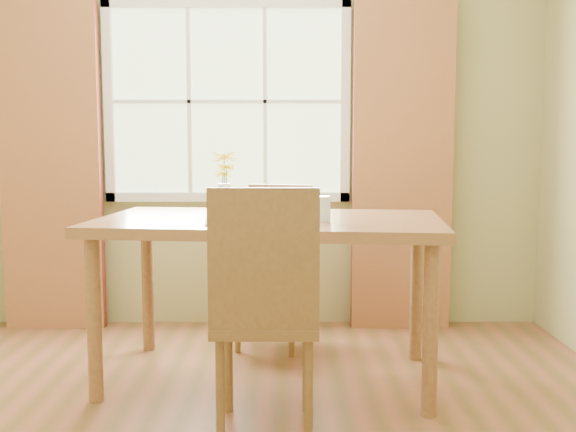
# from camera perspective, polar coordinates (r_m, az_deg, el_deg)

# --- Properties ---
(room) EXTENTS (4.24, 3.84, 2.74)m
(room) POSITION_cam_1_polar(r_m,az_deg,el_deg) (2.66, -8.72, 8.63)
(room) COLOR brown
(room) RESTS_ON ground
(window) EXTENTS (1.62, 0.06, 1.32)m
(window) POSITION_cam_1_polar(r_m,az_deg,el_deg) (4.53, -5.16, 9.61)
(window) COLOR #B7D5A1
(window) RESTS_ON room
(curtain_left) EXTENTS (0.65, 0.08, 2.20)m
(curtain_left) POSITION_cam_1_polar(r_m,az_deg,el_deg) (4.68, -19.43, 4.27)
(curtain_left) COLOR maroon
(curtain_left) RESTS_ON room
(curtain_right) EXTENTS (0.65, 0.08, 2.20)m
(curtain_right) POSITION_cam_1_polar(r_m,az_deg,el_deg) (4.48, 9.65, 4.46)
(curtain_right) COLOR maroon
(curtain_right) RESTS_ON room
(dining_table) EXTENTS (1.84, 1.17, 0.85)m
(dining_table) POSITION_cam_1_polar(r_m,az_deg,el_deg) (3.46, -1.58, -1.60)
(dining_table) COLOR #926238
(dining_table) RESTS_ON room
(chair_near) EXTENTS (0.45, 0.45, 1.06)m
(chair_near) POSITION_cam_1_polar(r_m,az_deg,el_deg) (2.80, -1.97, -7.30)
(chair_near) COLOR brown
(chair_near) RESTS_ON room
(chair_far) EXTENTS (0.50, 0.50, 0.97)m
(chair_far) POSITION_cam_1_polar(r_m,az_deg,el_deg) (4.12, -1.04, -3.52)
(chair_far) COLOR brown
(chair_far) RESTS_ON room
(placemat) EXTENTS (0.48, 0.37, 0.01)m
(placemat) POSITION_cam_1_polar(r_m,az_deg,el_deg) (3.30, -3.11, -0.41)
(placemat) COLOR beige
(placemat) RESTS_ON dining_table
(plate) EXTENTS (0.26, 0.26, 0.01)m
(plate) POSITION_cam_1_polar(r_m,az_deg,el_deg) (3.36, -2.53, -0.13)
(plate) COLOR #AFD134
(plate) RESTS_ON placemat
(croissant_sandwich) EXTENTS (0.18, 0.14, 0.12)m
(croissant_sandwich) POSITION_cam_1_polar(r_m,az_deg,el_deg) (3.34, -3.50, 0.96)
(croissant_sandwich) COLOR #D28847
(croissant_sandwich) RESTS_ON plate
(water_glass) EXTENTS (0.08, 0.08, 0.12)m
(water_glass) POSITION_cam_1_polar(r_m,az_deg,el_deg) (3.29, 2.91, 0.55)
(water_glass) COLOR silver
(water_glass) RESTS_ON dining_table
(flower_vase) EXTENTS (0.14, 0.14, 0.33)m
(flower_vase) POSITION_cam_1_polar(r_m,az_deg,el_deg) (3.66, -5.40, 3.34)
(flower_vase) COLOR silver
(flower_vase) RESTS_ON dining_table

